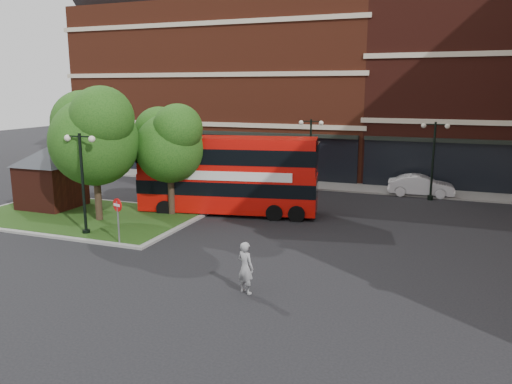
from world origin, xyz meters
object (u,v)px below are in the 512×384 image
at_px(bus, 228,170).
at_px(car_silver, 206,172).
at_px(woman, 246,268).
at_px(car_white, 421,186).

xyz_separation_m(bus, car_silver, (-5.98, 9.28, -1.89)).
bearing_deg(bus, car_silver, 111.90).
height_order(woman, car_white, woman).
relative_size(woman, car_silver, 0.50).
height_order(car_silver, car_white, car_white).
relative_size(bus, car_white, 2.42).
height_order(woman, car_silver, woman).
bearing_deg(car_silver, woman, -153.80).
xyz_separation_m(woman, car_silver, (-11.13, 19.50, -0.30)).
distance_m(car_silver, car_white, 16.11).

